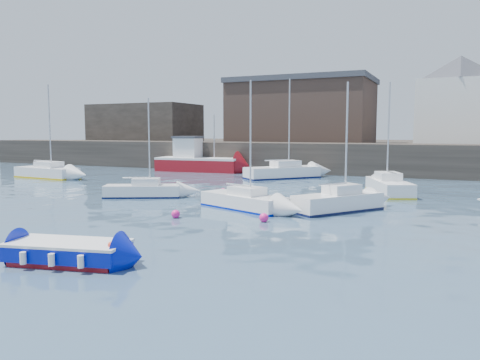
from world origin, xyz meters
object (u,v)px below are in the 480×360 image
at_px(fishing_boat, 197,160).
at_px(sailboat_b, 244,201).
at_px(sailboat_e, 47,172).
at_px(buoy_mid, 264,222).
at_px(sailboat_a, 143,190).
at_px(sailboat_c, 338,201).
at_px(sailboat_h, 283,172).
at_px(sailboat_f, 389,186).
at_px(buoy_far, 223,193).
at_px(blue_dinghy, 68,251).
at_px(buoy_near, 176,218).

distance_m(fishing_boat, sailboat_b, 24.60).
relative_size(sailboat_e, buoy_mid, 19.13).
relative_size(sailboat_a, sailboat_b, 0.91).
bearing_deg(sailboat_c, sailboat_h, 118.93).
bearing_deg(sailboat_f, buoy_far, -157.89).
distance_m(blue_dinghy, sailboat_h, 28.73).
relative_size(fishing_boat, sailboat_f, 1.23).
distance_m(sailboat_b, buoy_mid, 3.80).
bearing_deg(blue_dinghy, buoy_mid, 70.93).
height_order(sailboat_b, sailboat_f, sailboat_f).
relative_size(sailboat_b, sailboat_f, 0.92).
distance_m(blue_dinghy, sailboat_e, 29.92).
distance_m(blue_dinghy, buoy_mid, 9.50).
distance_m(sailboat_f, buoy_near, 15.73).
height_order(sailboat_e, buoy_far, sailboat_e).
bearing_deg(buoy_mid, sailboat_b, 128.18).
bearing_deg(sailboat_a, sailboat_b, -10.78).
relative_size(sailboat_h, buoy_far, 24.74).
height_order(sailboat_e, sailboat_h, sailboat_h).
bearing_deg(sailboat_h, blue_dinghy, -84.29).
height_order(sailboat_e, buoy_mid, sailboat_e).
relative_size(fishing_boat, sailboat_h, 1.04).
height_order(sailboat_a, sailboat_e, sailboat_e).
xyz_separation_m(sailboat_b, sailboat_f, (6.37, 9.55, 0.08)).
distance_m(sailboat_f, buoy_mid, 13.16).
height_order(sailboat_a, sailboat_b, sailboat_b).
height_order(blue_dinghy, sailboat_h, sailboat_h).
bearing_deg(blue_dinghy, buoy_far, 100.40).
height_order(sailboat_c, sailboat_e, sailboat_e).
distance_m(fishing_boat, sailboat_e, 14.76).
bearing_deg(sailboat_b, fishing_boat, 125.59).
xyz_separation_m(sailboat_c, sailboat_h, (-8.44, 15.28, 0.06)).
bearing_deg(sailboat_f, sailboat_e, -177.13).
bearing_deg(sailboat_c, sailboat_b, -164.06).
bearing_deg(sailboat_a, sailboat_f, 29.91).
relative_size(sailboat_c, buoy_far, 18.89).
xyz_separation_m(fishing_boat, sailboat_f, (20.68, -10.44, -0.62)).
xyz_separation_m(sailboat_e, buoy_mid, (25.34, -11.04, -0.54)).
distance_m(fishing_boat, buoy_near, 26.85).
xyz_separation_m(sailboat_b, buoy_far, (-3.94, 5.36, -0.44)).
height_order(sailboat_h, buoy_far, sailboat_h).
bearing_deg(blue_dinghy, fishing_boat, 112.98).
relative_size(sailboat_b, buoy_mid, 15.78).
bearing_deg(fishing_boat, buoy_far, -54.69).
bearing_deg(sailboat_a, buoy_near, -42.45).
xyz_separation_m(sailboat_a, buoy_mid, (10.02, -4.43, -0.44)).
height_order(blue_dinghy, sailboat_a, sailboat_a).
bearing_deg(buoy_mid, sailboat_c, 60.22).
relative_size(sailboat_h, buoy_mid, 20.38).
relative_size(sailboat_c, sailboat_e, 0.81).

